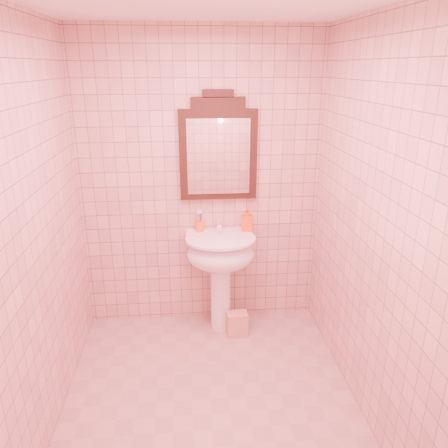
{
  "coord_description": "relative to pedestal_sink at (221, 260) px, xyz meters",
  "views": [
    {
      "loc": [
        -0.12,
        -2.45,
        2.18
      ],
      "look_at": [
        0.15,
        0.55,
        1.1
      ],
      "focal_mm": 35.0,
      "sensor_mm": 36.0,
      "label": 1
    }
  ],
  "objects": [
    {
      "name": "floor",
      "position": [
        -0.15,
        -0.87,
        -0.66
      ],
      "size": [
        2.2,
        2.2,
        0.0
      ],
      "primitive_type": "plane",
      "color": "tan",
      "rests_on": "ground"
    },
    {
      "name": "towel",
      "position": [
        0.13,
        -0.12,
        -0.55
      ],
      "size": [
        0.18,
        0.13,
        0.21
      ],
      "primitive_type": "cube",
      "rotation": [
        0.0,
        0.0,
        0.05
      ],
      "color": "#E7A488",
      "rests_on": "floor"
    },
    {
      "name": "toothbrush_cup",
      "position": [
        -0.16,
        0.16,
        0.25
      ],
      "size": [
        0.07,
        0.07,
        0.17
      ],
      "rotation": [
        0.0,
        0.0,
        0.27
      ],
      "color": "orange",
      "rests_on": "pedestal_sink"
    },
    {
      "name": "faucet",
      "position": [
        0.0,
        0.14,
        0.26
      ],
      "size": [
        0.04,
        0.16,
        0.11
      ],
      "color": "white",
      "rests_on": "pedestal_sink"
    },
    {
      "name": "soap_dispenser",
      "position": [
        0.24,
        0.15,
        0.3
      ],
      "size": [
        0.11,
        0.11,
        0.2
      ],
      "primitive_type": "imported",
      "rotation": [
        0.0,
        0.0,
        -0.19
      ],
      "color": "#E74513",
      "rests_on": "pedestal_sink"
    },
    {
      "name": "mirror",
      "position": [
        0.0,
        0.2,
        0.88
      ],
      "size": [
        0.63,
        0.06,
        0.88
      ],
      "color": "black",
      "rests_on": "back_wall"
    },
    {
      "name": "pedestal_sink",
      "position": [
        0.0,
        0.0,
        0.0
      ],
      "size": [
        0.58,
        0.58,
        0.86
      ],
      "color": "white",
      "rests_on": "floor"
    },
    {
      "name": "back_wall",
      "position": [
        -0.15,
        0.23,
        0.59
      ],
      "size": [
        2.0,
        0.02,
        2.5
      ],
      "primitive_type": "cube",
      "color": "#DAA898",
      "rests_on": "floor"
    }
  ]
}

